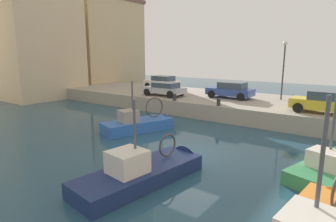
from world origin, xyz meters
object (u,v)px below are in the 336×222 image
object	(u,v)px
mooring_bollard_south	(219,102)
fishing_boat_navy	(148,177)
parked_car_silver	(165,89)
quay_streetlamp	(284,61)
fishing_boat_blue	(143,128)
fishing_boat_green	(336,172)
parked_car_blue	(231,90)
mooring_bollard_mid	(175,97)
parked_car_white	(162,82)
parked_car_yellow	(325,102)

from	to	relation	value
mooring_bollard_south	fishing_boat_navy	bearing A→B (deg)	-168.63
parked_car_silver	quay_streetlamp	distance (m)	10.46
mooring_bollard_south	parked_car_silver	bearing A→B (deg)	74.99
parked_car_silver	quay_streetlamp	size ratio (longest dim) A/B	0.81
parked_car_silver	quay_streetlamp	bearing A→B (deg)	-67.00
fishing_boat_blue	fishing_boat_green	bearing A→B (deg)	-92.45
fishing_boat_navy	mooring_bollard_south	xyz separation A→B (m)	(10.79, 2.17, 1.36)
fishing_boat_navy	fishing_boat_blue	bearing A→B (deg)	42.80
mooring_bollard_south	quay_streetlamp	world-z (taller)	quay_streetlamp
fishing_boat_navy	parked_car_blue	size ratio (longest dim) A/B	1.65
fishing_boat_navy	mooring_bollard_south	size ratio (longest dim) A/B	11.84
parked_car_blue	mooring_bollard_mid	size ratio (longest dim) A/B	7.20
quay_streetlamp	fishing_boat_navy	bearing A→B (deg)	177.02
fishing_boat_navy	quay_streetlamp	bearing A→B (deg)	-2.98
parked_car_white	fishing_boat_navy	bearing A→B (deg)	-144.45
fishing_boat_navy	mooring_bollard_south	distance (m)	11.09
fishing_boat_blue	parked_car_silver	xyz separation A→B (m)	(6.87, 3.28, 1.74)
fishing_boat_blue	parked_car_white	xyz separation A→B (m)	(11.14, 6.77, 1.82)
parked_car_white	mooring_bollard_south	size ratio (longest dim) A/B	7.22
parked_car_silver	mooring_bollard_south	world-z (taller)	parked_car_silver
fishing_boat_navy	parked_car_white	xyz separation A→B (m)	(16.75, 11.97, 1.81)
fishing_boat_blue	mooring_bollard_mid	distance (m)	5.45
parked_car_white	parked_car_blue	bearing A→B (deg)	-102.33
fishing_boat_blue	parked_car_blue	size ratio (longest dim) A/B	1.44
fishing_boat_green	mooring_bollard_south	world-z (taller)	fishing_boat_green
parked_car_yellow	mooring_bollard_mid	xyz separation A→B (m)	(-1.56, 10.76, -0.46)
fishing_boat_blue	parked_car_yellow	xyz separation A→B (m)	(6.74, -9.79, 1.83)
fishing_boat_green	parked_car_yellow	size ratio (longest dim) A/B	1.44
fishing_boat_blue	fishing_boat_navy	bearing A→B (deg)	-137.20
parked_car_silver	parked_car_blue	distance (m)	5.95
fishing_boat_navy	parked_car_silver	world-z (taller)	fishing_boat_navy
parked_car_silver	mooring_bollard_mid	distance (m)	2.88
fishing_boat_green	parked_car_silver	world-z (taller)	fishing_boat_green
mooring_bollard_mid	quay_streetlamp	bearing A→B (deg)	-51.19
parked_car_yellow	fishing_boat_green	bearing A→B (deg)	-168.00
fishing_boat_blue	parked_car_white	bearing A→B (deg)	31.31
parked_car_yellow	parked_car_white	distance (m)	17.13
fishing_boat_blue	mooring_bollard_mid	world-z (taller)	fishing_boat_blue
parked_car_silver	quay_streetlamp	world-z (taller)	quay_streetlamp
fishing_boat_green	parked_car_white	distance (m)	21.58
parked_car_white	parked_car_silver	size ratio (longest dim) A/B	1.01
parked_car_white	mooring_bollard_mid	world-z (taller)	parked_car_white
mooring_bollard_south	mooring_bollard_mid	distance (m)	4.00
parked_car_white	mooring_bollard_south	bearing A→B (deg)	-121.29
fishing_boat_green	mooring_bollard_mid	xyz separation A→B (m)	(5.67, 12.30, 1.38)
mooring_bollard_mid	quay_streetlamp	distance (m)	9.50
parked_car_yellow	parked_car_white	bearing A→B (deg)	75.14
fishing_boat_green	quay_streetlamp	size ratio (longest dim) A/B	1.20
fishing_boat_green	parked_car_white	world-z (taller)	fishing_boat_green
parked_car_yellow	mooring_bollard_south	world-z (taller)	parked_car_yellow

